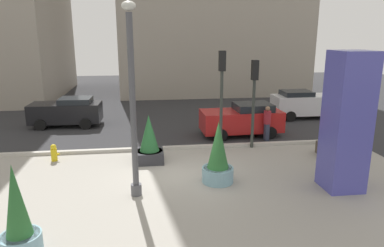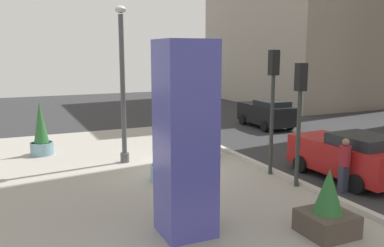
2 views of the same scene
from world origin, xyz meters
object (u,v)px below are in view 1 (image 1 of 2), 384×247
art_pillar_blue (346,122)px  potted_plant_near_right (218,158)px  potted_plant_curbside (149,142)px  lamp_post (133,107)px  traffic_light_corner (222,84)px  car_passing_lane (242,119)px  traffic_light_far_side (254,89)px  fire_hydrant (54,153)px  potted_plant_by_pillar (335,142)px  car_curb_east (67,112)px  pedestrian_on_sidewalk (267,121)px  car_curb_west (304,104)px  potted_plant_near_left (18,220)px

art_pillar_blue → potted_plant_near_right: art_pillar_blue is taller
potted_plant_curbside → potted_plant_near_right: bearing=-45.2°
lamp_post → traffic_light_corner: bearing=49.4°
car_passing_lane → lamp_post: bearing=-129.6°
traffic_light_far_side → art_pillar_blue: bearing=-70.2°
fire_hydrant → car_passing_lane: bearing=17.4°
potted_plant_by_pillar → traffic_light_corner: bearing=160.5°
traffic_light_corner → traffic_light_far_side: bearing=-0.5°
traffic_light_far_side → car_curb_east: (-9.57, 5.39, -1.94)m
potted_plant_near_right → pedestrian_on_sidewalk: (3.52, 4.80, 0.05)m
potted_plant_near_right → lamp_post: bearing=-166.4°
lamp_post → car_curb_west: lamp_post is taller
traffic_light_corner → car_passing_lane: 3.50m
fire_hydrant → traffic_light_corner: traffic_light_corner is taller
potted_plant_curbside → traffic_light_corner: bearing=21.5°
potted_plant_near_left → potted_plant_near_right: bearing=33.2°
potted_plant_near_right → traffic_light_far_side: (2.44, 3.78, 1.86)m
car_curb_east → potted_plant_near_left: bearing=-83.7°
potted_plant_by_pillar → potted_plant_curbside: size_ratio=0.83×
potted_plant_near_left → car_curb_west: 18.63m
car_passing_lane → car_curb_west: (5.02, 3.40, 0.04)m
lamp_post → potted_plant_by_pillar: lamp_post is taller
art_pillar_blue → car_curb_west: size_ratio=1.17×
traffic_light_far_side → car_curb_east: size_ratio=1.02×
fire_hydrant → car_passing_lane: 9.50m
car_passing_lane → potted_plant_by_pillar: bearing=-50.6°
potted_plant_curbside → traffic_light_corner: (3.36, 1.32, 2.23)m
art_pillar_blue → potted_plant_near_right: size_ratio=2.09×
potted_plant_near_right → fire_hydrant: size_ratio=3.07×
potted_plant_near_right → car_curb_west: (7.57, 9.34, -0.03)m
potted_plant_curbside → car_curb_west: size_ratio=0.50×
potted_plant_by_pillar → car_passing_lane: size_ratio=0.40×
lamp_post → traffic_light_far_side: 7.02m
art_pillar_blue → potted_plant_near_right: (-4.19, 1.08, -1.45)m
potted_plant_near_right → fire_hydrant: (-6.50, 3.10, -0.58)m
traffic_light_corner → car_curb_east: (-8.05, 5.38, -2.23)m
art_pillar_blue → fire_hydrant: size_ratio=6.40×
pedestrian_on_sidewalk → traffic_light_corner: bearing=-158.8°
lamp_post → potted_plant_by_pillar: bearing=17.9°
traffic_light_far_side → potted_plant_near_right: bearing=-122.9°
art_pillar_blue → potted_plant_by_pillar: size_ratio=2.82×
car_curb_east → car_passing_lane: bearing=-18.5°
lamp_post → potted_plant_curbside: bearing=80.9°
lamp_post → pedestrian_on_sidewalk: (6.47, 5.52, -2.06)m
potted_plant_near_left → car_curb_west: potted_plant_near_left is taller
traffic_light_corner → car_passing_lane: (1.64, 2.15, -2.22)m
traffic_light_corner → pedestrian_on_sidewalk: bearing=21.2°
lamp_post → traffic_light_corner: lamp_post is taller
potted_plant_by_pillar → potted_plant_curbside: potted_plant_curbside is taller
traffic_light_corner → car_curb_east: size_ratio=1.13×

